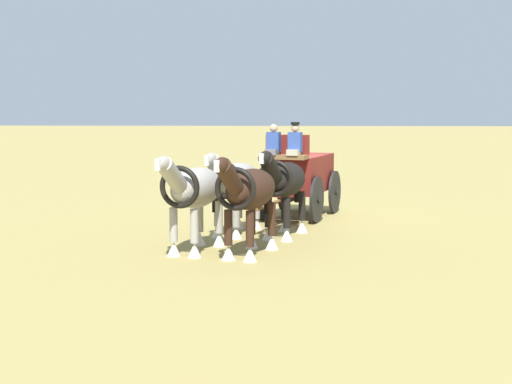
# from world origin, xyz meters

# --- Properties ---
(ground_plane) EXTENTS (220.00, 220.00, 0.00)m
(ground_plane) POSITION_xyz_m (0.00, 0.00, 0.00)
(ground_plane) COLOR #9E8C4C
(show_wagon) EXTENTS (5.68, 2.61, 2.86)m
(show_wagon) POSITION_xyz_m (0.15, -0.05, 1.26)
(show_wagon) COLOR maroon
(show_wagon) RESTS_ON ground
(draft_horse_rear_near) EXTENTS (2.90, 1.38, 2.26)m
(draft_horse_rear_near) POSITION_xyz_m (3.72, -0.43, 1.38)
(draft_horse_rear_near) COLOR black
(draft_horse_rear_near) RESTS_ON ground
(draft_horse_rear_off) EXTENTS (3.16, 1.50, 2.19)m
(draft_horse_rear_off) POSITION_xyz_m (3.34, -1.67, 1.33)
(draft_horse_rear_off) COLOR #9E998E
(draft_horse_rear_off) RESTS_ON ground
(draft_horse_lead_near) EXTENTS (3.09, 1.46, 2.28)m
(draft_horse_lead_near) POSITION_xyz_m (6.20, -1.17, 1.40)
(draft_horse_lead_near) COLOR #331E14
(draft_horse_lead_near) RESTS_ON ground
(draft_horse_lead_off) EXTENTS (3.01, 1.45, 2.27)m
(draft_horse_lead_off) POSITION_xyz_m (5.83, -2.41, 1.39)
(draft_horse_lead_off) COLOR #9E998E
(draft_horse_lead_off) RESTS_ON ground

